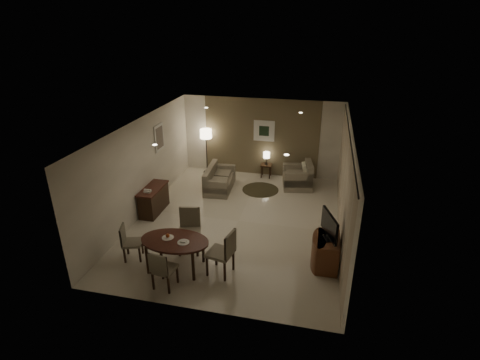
% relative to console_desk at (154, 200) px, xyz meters
% --- Properties ---
extents(room_shell, '(5.50, 7.00, 2.70)m').
position_rel_console_desk_xyz_m(room_shell, '(2.49, 0.40, 0.98)').
color(room_shell, beige).
rests_on(room_shell, ground).
extents(taupe_accent, '(3.96, 0.03, 2.70)m').
position_rel_console_desk_xyz_m(taupe_accent, '(2.49, 3.48, 0.98)').
color(taupe_accent, brown).
rests_on(taupe_accent, wall_back).
extents(curtain_wall, '(0.08, 6.70, 2.58)m').
position_rel_console_desk_xyz_m(curtain_wall, '(5.17, 0.00, 0.95)').
color(curtain_wall, '#BAA991').
rests_on(curtain_wall, wall_right).
extents(curtain_rod, '(0.03, 6.80, 0.03)m').
position_rel_console_desk_xyz_m(curtain_rod, '(5.17, 0.00, 2.27)').
color(curtain_rod, black).
rests_on(curtain_rod, wall_right).
extents(art_back_frame, '(0.72, 0.03, 0.72)m').
position_rel_console_desk_xyz_m(art_back_frame, '(2.59, 3.46, 1.23)').
color(art_back_frame, silver).
rests_on(art_back_frame, wall_back).
extents(art_back_canvas, '(0.34, 0.01, 0.34)m').
position_rel_console_desk_xyz_m(art_back_canvas, '(2.59, 3.44, 1.23)').
color(art_back_canvas, black).
rests_on(art_back_canvas, wall_back).
extents(art_left_frame, '(0.03, 0.60, 0.80)m').
position_rel_console_desk_xyz_m(art_left_frame, '(-0.23, 1.20, 1.48)').
color(art_left_frame, silver).
rests_on(art_left_frame, wall_left).
extents(art_left_canvas, '(0.01, 0.46, 0.64)m').
position_rel_console_desk_xyz_m(art_left_canvas, '(-0.21, 1.20, 1.48)').
color(art_left_canvas, gray).
rests_on(art_left_canvas, wall_left).
extents(downlight_nl, '(0.10, 0.10, 0.01)m').
position_rel_console_desk_xyz_m(downlight_nl, '(1.09, -1.80, 2.31)').
color(downlight_nl, white).
rests_on(downlight_nl, ceiling).
extents(downlight_nr, '(0.10, 0.10, 0.01)m').
position_rel_console_desk_xyz_m(downlight_nr, '(3.89, -1.80, 2.31)').
color(downlight_nr, white).
rests_on(downlight_nr, ceiling).
extents(downlight_fl, '(0.10, 0.10, 0.01)m').
position_rel_console_desk_xyz_m(downlight_fl, '(1.09, 1.80, 2.31)').
color(downlight_fl, white).
rests_on(downlight_fl, ceiling).
extents(downlight_fr, '(0.10, 0.10, 0.01)m').
position_rel_console_desk_xyz_m(downlight_fr, '(3.89, 1.80, 2.31)').
color(downlight_fr, white).
rests_on(downlight_fr, ceiling).
extents(console_desk, '(0.48, 1.20, 0.75)m').
position_rel_console_desk_xyz_m(console_desk, '(0.00, 0.00, 0.00)').
color(console_desk, '#4C2118').
rests_on(console_desk, floor).
extents(telephone, '(0.20, 0.14, 0.09)m').
position_rel_console_desk_xyz_m(telephone, '(0.00, -0.30, 0.43)').
color(telephone, white).
rests_on(telephone, console_desk).
extents(tv_cabinet, '(0.48, 0.90, 0.70)m').
position_rel_console_desk_xyz_m(tv_cabinet, '(4.89, -1.50, -0.03)').
color(tv_cabinet, brown).
rests_on(tv_cabinet, floor).
extents(flat_tv, '(0.36, 0.85, 0.60)m').
position_rel_console_desk_xyz_m(flat_tv, '(4.87, -1.50, 0.65)').
color(flat_tv, black).
rests_on(flat_tv, tv_cabinet).
extents(dining_table, '(1.53, 0.95, 0.72)m').
position_rel_console_desk_xyz_m(dining_table, '(1.61, -2.34, -0.02)').
color(dining_table, '#4C2118').
rests_on(dining_table, floor).
extents(chair_near, '(0.49, 0.49, 0.90)m').
position_rel_console_desk_xyz_m(chair_near, '(1.63, -2.99, 0.08)').
color(chair_near, gray).
rests_on(chair_near, floor).
extents(chair_far, '(0.60, 0.60, 1.05)m').
position_rel_console_desk_xyz_m(chair_far, '(1.68, -1.66, 0.15)').
color(chair_far, gray).
rests_on(chair_far, floor).
extents(chair_left, '(0.52, 0.52, 0.86)m').
position_rel_console_desk_xyz_m(chair_left, '(0.51, -2.22, 0.05)').
color(chair_left, gray).
rests_on(chair_left, floor).
extents(chair_right, '(0.61, 0.61, 1.06)m').
position_rel_console_desk_xyz_m(chair_right, '(2.62, -2.30, 0.16)').
color(chair_right, gray).
rests_on(chair_right, floor).
extents(plate_a, '(0.26, 0.26, 0.02)m').
position_rel_console_desk_xyz_m(plate_a, '(1.43, -2.29, 0.35)').
color(plate_a, white).
rests_on(plate_a, dining_table).
extents(plate_b, '(0.26, 0.26, 0.02)m').
position_rel_console_desk_xyz_m(plate_b, '(1.83, -2.39, 0.35)').
color(plate_b, white).
rests_on(plate_b, dining_table).
extents(fruit_apple, '(0.09, 0.09, 0.09)m').
position_rel_console_desk_xyz_m(fruit_apple, '(1.43, -2.29, 0.40)').
color(fruit_apple, '#9F3812').
rests_on(fruit_apple, plate_a).
extents(napkin, '(0.12, 0.08, 0.03)m').
position_rel_console_desk_xyz_m(napkin, '(1.83, -2.39, 0.37)').
color(napkin, white).
rests_on(napkin, plate_b).
extents(round_rug, '(1.18, 1.18, 0.01)m').
position_rel_console_desk_xyz_m(round_rug, '(2.73, 2.13, -0.37)').
color(round_rug, '#38321F').
rests_on(round_rug, floor).
extents(sofa, '(1.61, 0.88, 0.73)m').
position_rel_console_desk_xyz_m(sofa, '(1.42, 1.93, -0.01)').
color(sofa, gray).
rests_on(sofa, floor).
extents(armchair, '(1.06, 1.10, 0.86)m').
position_rel_console_desk_xyz_m(armchair, '(3.87, 2.63, 0.05)').
color(armchair, gray).
rests_on(armchair, floor).
extents(side_table, '(0.36, 0.36, 0.46)m').
position_rel_console_desk_xyz_m(side_table, '(2.73, 3.25, -0.14)').
color(side_table, black).
rests_on(side_table, floor).
extents(table_lamp, '(0.22, 0.22, 0.50)m').
position_rel_console_desk_xyz_m(table_lamp, '(2.73, 3.25, 0.34)').
color(table_lamp, '#FFEAC1').
rests_on(table_lamp, side_table).
extents(floor_lamp, '(0.41, 0.41, 1.60)m').
position_rel_console_desk_xyz_m(floor_lamp, '(0.59, 3.18, 0.43)').
color(floor_lamp, '#FFE5B7').
rests_on(floor_lamp, floor).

